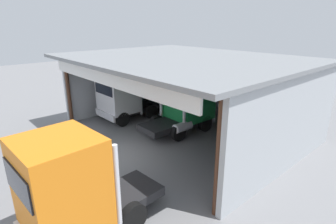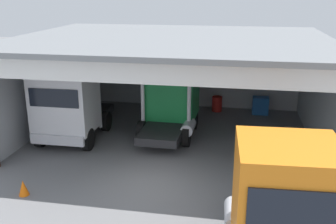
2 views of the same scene
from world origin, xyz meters
TOP-DOWN VIEW (x-y plane):
  - ground_plane at (0.00, 0.00)m, footprint 80.00×80.00m
  - workshop_shed at (0.00, 5.81)m, footprint 13.96×11.22m
  - truck_white_center_right_bay at (-4.59, 3.24)m, footprint 2.74×5.13m
  - truck_green_center_left_bay at (-0.16, 5.27)m, footprint 2.62×4.99m
  - truck_orange_left_bay at (4.16, -4.17)m, footprint 2.63×4.76m
  - oil_drum at (1.90, 9.23)m, footprint 0.58×0.58m
  - tool_cart at (4.38, 9.13)m, footprint 0.90×0.60m
  - traffic_cone at (-4.18, -1.72)m, footprint 0.36×0.36m

SIDE VIEW (x-z plane):
  - ground_plane at x=0.00m, z-range 0.00..0.00m
  - traffic_cone at x=-4.18m, z-range 0.00..0.56m
  - oil_drum at x=1.90m, z-range 0.00..0.88m
  - tool_cart at x=4.38m, z-range 0.00..1.00m
  - truck_white_center_right_bay at x=-4.59m, z-range 0.04..3.43m
  - truck_orange_left_bay at x=4.16m, z-range 0.06..3.72m
  - truck_green_center_left_bay at x=-0.16m, z-range 0.10..3.70m
  - workshop_shed at x=0.00m, z-range 1.00..5.86m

